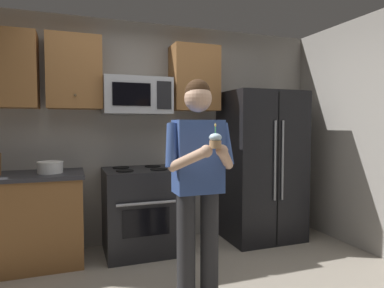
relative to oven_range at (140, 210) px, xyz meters
name	(u,v)px	position (x,y,z in m)	size (l,w,h in m)	color
wall_back	(145,133)	(0.15, 0.39, 0.84)	(4.40, 0.10, 2.60)	gray
oven_range	(140,210)	(0.00, 0.00, 0.00)	(0.76, 0.70, 0.93)	black
microwave	(137,96)	(0.00, 0.12, 1.26)	(0.74, 0.41, 0.40)	#9EA0A5
refrigerator	(261,166)	(1.50, -0.04, 0.44)	(0.90, 0.75, 1.80)	black
cabinet_row_upper	(82,73)	(-0.57, 0.17, 1.49)	(2.78, 0.36, 0.76)	brown
counter_left	(7,221)	(-1.30, 0.02, 0.00)	(1.44, 0.66, 0.92)	brown
bowl_large_white	(50,167)	(-0.90, 0.00, 0.52)	(0.25, 0.25, 0.12)	white
person	(199,176)	(0.25, -1.14, 0.53)	(0.60, 0.48, 1.76)	#262628
cupcake	(215,141)	(0.25, -1.47, 0.83)	(0.09, 0.09, 0.17)	#A87F56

